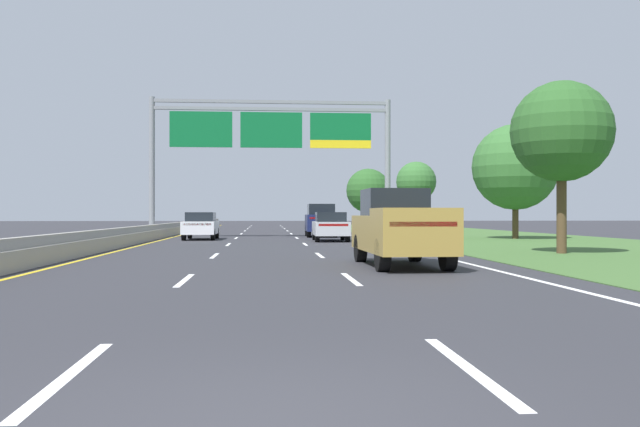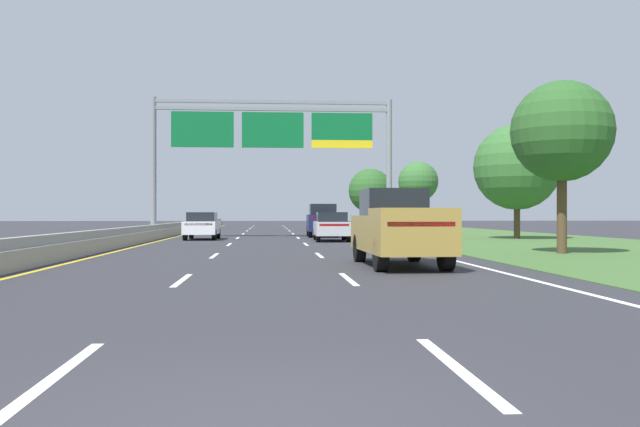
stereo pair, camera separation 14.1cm
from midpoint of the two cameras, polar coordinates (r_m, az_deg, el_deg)
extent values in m
plane|color=#2B2B30|center=(39.94, -4.23, -2.15)|extent=(220.00, 220.00, 0.00)
cube|color=white|center=(6.84, -20.31, -12.38)|extent=(0.14, 3.00, 0.01)
cube|color=white|center=(15.60, -11.07, -5.42)|extent=(0.14, 3.00, 0.01)
cube|color=white|center=(24.53, -8.56, -3.46)|extent=(0.14, 3.00, 0.01)
cube|color=white|center=(33.50, -7.40, -2.55)|extent=(0.14, 3.00, 0.01)
cube|color=white|center=(42.48, -6.72, -2.02)|extent=(0.14, 3.00, 0.01)
cube|color=white|center=(51.47, -6.29, -1.68)|extent=(0.14, 3.00, 0.01)
cube|color=white|center=(60.46, -5.98, -1.44)|extent=(0.14, 3.00, 0.01)
cube|color=white|center=(69.46, -5.75, -1.26)|extent=(0.14, 3.00, 0.01)
cube|color=white|center=(78.45, -5.58, -1.12)|extent=(0.14, 3.00, 0.01)
cube|color=white|center=(87.45, -5.44, -1.01)|extent=(0.14, 3.00, 0.01)
cube|color=white|center=(6.84, 11.86, -12.38)|extent=(0.14, 3.00, 0.01)
cube|color=white|center=(15.60, 2.62, -5.42)|extent=(0.14, 3.00, 0.01)
cube|color=white|center=(24.53, 0.11, -3.46)|extent=(0.14, 3.00, 0.01)
cube|color=white|center=(33.50, -1.06, -2.55)|extent=(0.14, 3.00, 0.01)
cube|color=white|center=(42.48, -1.73, -2.02)|extent=(0.14, 3.00, 0.01)
cube|color=white|center=(51.47, -2.17, -1.68)|extent=(0.14, 3.00, 0.01)
cube|color=white|center=(60.46, -2.47, -1.44)|extent=(0.14, 3.00, 0.01)
cube|color=white|center=(69.46, -2.70, -1.26)|extent=(0.14, 3.00, 0.01)
cube|color=white|center=(78.45, -2.87, -1.12)|extent=(0.14, 3.00, 0.01)
cube|color=white|center=(87.45, -3.01, -1.01)|extent=(0.14, 3.00, 0.01)
cube|color=white|center=(40.38, 4.18, -2.12)|extent=(0.16, 106.00, 0.01)
cube|color=gold|center=(40.38, -12.63, -2.12)|extent=(0.16, 106.00, 0.01)
cube|color=#3D602D|center=(42.31, 15.04, -2.02)|extent=(14.00, 110.00, 0.02)
cube|color=#99968E|center=(40.48, -13.61, -1.73)|extent=(0.60, 110.00, 0.55)
cube|color=#99968E|center=(40.47, -13.61, -1.13)|extent=(0.25, 110.00, 0.30)
cylinder|color=gray|center=(43.84, -13.50, 3.73)|extent=(0.36, 0.36, 8.70)
cylinder|color=gray|center=(43.94, 5.82, 3.72)|extent=(0.36, 0.36, 8.70)
cube|color=gray|center=(43.74, -3.83, 9.18)|extent=(14.70, 0.24, 0.20)
cube|color=gray|center=(43.67, -3.83, 8.59)|extent=(14.70, 0.24, 0.20)
cube|color=#0C602D|center=(43.50, -9.58, 6.86)|extent=(3.83, 0.12, 2.21)
cube|color=#0C602D|center=(43.31, -3.83, 6.89)|extent=(3.83, 0.12, 2.21)
cube|color=#0C602D|center=(43.59, 1.92, 7.18)|extent=(3.83, 0.12, 1.71)
cube|color=yellow|center=(43.46, 1.92, 5.74)|extent=(3.83, 0.12, 0.50)
cube|color=#A38438|center=(19.57, 6.74, -1.64)|extent=(2.08, 5.43, 1.00)
cube|color=black|center=(20.40, 6.25, 0.92)|extent=(1.75, 1.93, 0.78)
cube|color=#B21414|center=(16.97, 8.59, -0.87)|extent=(1.68, 0.11, 0.12)
cube|color=#A38438|center=(17.87, 7.88, 0.13)|extent=(2.03, 1.98, 0.20)
cylinder|color=black|center=(21.24, 3.47, -2.87)|extent=(0.31, 0.84, 0.84)
cylinder|color=black|center=(21.56, 7.95, -2.83)|extent=(0.31, 0.84, 0.84)
cylinder|color=black|center=(17.63, 5.26, -3.45)|extent=(0.31, 0.84, 0.84)
cylinder|color=black|center=(18.01, 10.60, -3.37)|extent=(0.31, 0.84, 0.84)
cube|color=silver|center=(40.41, -9.60, -1.15)|extent=(1.84, 4.41, 0.72)
cube|color=black|center=(40.35, -9.60, -0.27)|extent=(1.57, 2.31, 0.52)
cube|color=#B21414|center=(38.26, -9.91, -0.89)|extent=(1.53, 0.09, 0.12)
cylinder|color=black|center=(41.99, -10.48, -1.60)|extent=(0.22, 0.66, 0.66)
cylinder|color=black|center=(41.84, -8.30, -1.60)|extent=(0.22, 0.66, 0.66)
cylinder|color=black|center=(39.02, -10.98, -1.72)|extent=(0.22, 0.66, 0.66)
cylinder|color=black|center=(38.86, -8.64, -1.72)|extent=(0.22, 0.66, 0.66)
cube|color=#161E47|center=(44.63, 0.27, -0.77)|extent=(2.02, 4.75, 1.05)
cube|color=black|center=(44.48, 0.28, 0.34)|extent=(1.71, 3.04, 0.68)
cube|color=#B21414|center=(42.32, 0.44, -0.38)|extent=(1.60, 0.12, 0.12)
cylinder|color=black|center=(46.20, -0.85, -1.40)|extent=(0.28, 0.77, 0.76)
cylinder|color=black|center=(46.29, 1.18, -1.39)|extent=(0.28, 0.77, 0.76)
cylinder|color=black|center=(43.01, -0.71, -1.50)|extent=(0.28, 0.77, 0.76)
cylinder|color=black|center=(43.10, 1.47, -1.49)|extent=(0.28, 0.77, 0.76)
cube|color=#B2B5BA|center=(37.57, 1.06, -1.23)|extent=(1.92, 4.44, 0.72)
cube|color=black|center=(37.51, 1.07, -0.29)|extent=(1.62, 2.34, 0.52)
cube|color=#B21414|center=(35.41, 1.30, -0.95)|extent=(1.53, 0.11, 0.12)
cylinder|color=black|center=(39.02, -0.26, -1.72)|extent=(0.24, 0.66, 0.66)
cylinder|color=black|center=(39.13, 2.08, -1.71)|extent=(0.24, 0.66, 0.66)
cylinder|color=black|center=(36.03, -0.04, -1.85)|extent=(0.24, 0.66, 0.66)
cylinder|color=black|center=(36.15, 2.49, -1.85)|extent=(0.24, 0.66, 0.66)
cylinder|color=#4C3823|center=(26.86, 19.49, 0.06)|extent=(0.36, 0.36, 3.03)
sphere|color=#285623|center=(27.03, 19.49, 6.43)|extent=(3.71, 3.71, 3.71)
cylinder|color=#4C3823|center=(42.12, 16.05, -0.53)|extent=(0.36, 0.36, 2.21)
sphere|color=#33662D|center=(42.21, 16.05, 3.71)|extent=(5.05, 5.05, 5.05)
cylinder|color=#4C3823|center=(56.32, 8.18, -0.11)|extent=(0.36, 0.36, 2.81)
sphere|color=#33662D|center=(56.38, 8.18, 2.63)|extent=(3.23, 3.23, 3.23)
cylinder|color=#4C3823|center=(67.87, 4.24, -0.42)|extent=(0.36, 0.36, 2.05)
sphere|color=#285623|center=(67.91, 4.24, 1.90)|extent=(4.33, 4.33, 4.33)
camera|label=1|loc=(0.07, -89.85, 0.00)|focal=38.75mm
camera|label=2|loc=(0.07, 90.15, 0.00)|focal=38.75mm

